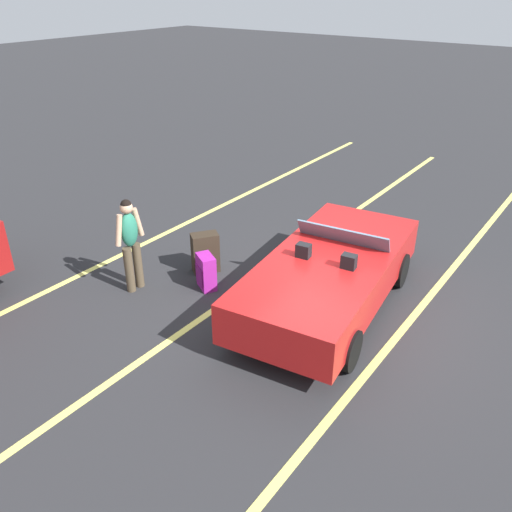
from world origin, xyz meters
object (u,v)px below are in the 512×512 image
suitcase_large_black (205,253)px  traveler_person (130,240)px  convertible_car (334,271)px  suitcase_medium_bright (206,272)px

suitcase_large_black → traveler_person: traveler_person is taller
convertible_car → suitcase_large_black: size_ratio=5.85×
convertible_car → suitcase_large_black: bearing=93.0°
suitcase_large_black → traveler_person: (-1.20, 0.57, 0.56)m
traveler_person → suitcase_large_black: bearing=64.3°
suitcase_medium_bright → traveler_person: traveler_person is taller
convertible_car → suitcase_large_black: (-0.43, 2.38, -0.22)m
suitcase_medium_bright → traveler_person: (-0.74, 0.98, 0.62)m
suitcase_large_black → traveler_person: 1.44m
suitcase_large_black → suitcase_medium_bright: suitcase_large_black is taller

